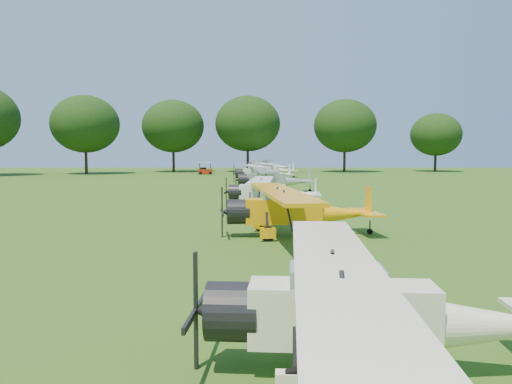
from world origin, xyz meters
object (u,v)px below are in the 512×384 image
(golf_cart, at_px, (205,170))
(aircraft_2, at_px, (294,207))
(aircraft_6, at_px, (270,168))
(aircraft_1, at_px, (371,304))
(aircraft_3, at_px, (269,190))
(aircraft_5, at_px, (261,172))
(aircraft_4, at_px, (272,178))
(aircraft_7, at_px, (267,165))

(golf_cart, bearing_deg, aircraft_2, -89.76)
(aircraft_6, xyz_separation_m, golf_cart, (-9.64, 9.19, -0.60))
(aircraft_1, xyz_separation_m, aircraft_3, (-0.96, 23.09, -0.01))
(aircraft_3, height_order, aircraft_5, aircraft_5)
(golf_cart, bearing_deg, aircraft_5, -77.35)
(aircraft_4, distance_m, aircraft_7, 36.98)
(aircraft_5, xyz_separation_m, aircraft_7, (1.16, 24.37, 0.12))
(aircraft_7, bearing_deg, aircraft_4, -80.72)
(aircraft_7, bearing_deg, aircraft_5, -82.85)
(aircraft_1, relative_size, aircraft_5, 0.89)
(aircraft_1, distance_m, golf_cart, 68.58)
(aircraft_3, relative_size, aircraft_4, 0.88)
(aircraft_1, relative_size, aircraft_7, 0.81)
(aircraft_1, height_order, aircraft_5, aircraft_5)
(aircraft_2, height_order, aircraft_7, aircraft_7)
(aircraft_4, relative_size, aircraft_5, 1.00)
(aircraft_1, relative_size, aircraft_4, 0.89)
(aircraft_2, bearing_deg, aircraft_6, 83.21)
(aircraft_1, distance_m, aircraft_5, 47.32)
(aircraft_4, height_order, aircraft_7, aircraft_7)
(aircraft_2, xyz_separation_m, aircraft_5, (-1.04, 34.68, 0.04))
(aircraft_1, bearing_deg, aircraft_3, 96.25)
(aircraft_5, relative_size, golf_cart, 4.60)
(aircraft_2, bearing_deg, aircraft_7, 83.41)
(aircraft_3, xyz_separation_m, aircraft_5, (-0.30, 24.21, 0.14))
(aircraft_7, bearing_deg, aircraft_6, -79.55)
(aircraft_5, bearing_deg, aircraft_4, -95.57)
(aircraft_2, distance_m, aircraft_4, 22.08)
(aircraft_5, xyz_separation_m, golf_cart, (-8.35, 20.60, -0.61))
(aircraft_2, relative_size, aircraft_3, 1.10)
(aircraft_4, height_order, golf_cart, aircraft_4)
(aircraft_3, bearing_deg, golf_cart, 104.59)
(aircraft_6, bearing_deg, aircraft_3, -101.10)
(aircraft_2, xyz_separation_m, golf_cart, (-9.39, 55.28, -0.57))
(aircraft_4, distance_m, aircraft_5, 12.63)
(aircraft_1, xyz_separation_m, aircraft_6, (0.04, 58.71, 0.12))
(golf_cart, bearing_deg, aircraft_1, -91.35)
(aircraft_4, distance_m, golf_cart, 34.44)
(aircraft_2, xyz_separation_m, aircraft_3, (-0.74, 10.47, -0.10))
(aircraft_1, xyz_separation_m, aircraft_7, (-0.10, 71.67, 0.25))
(aircraft_1, distance_m, aircraft_3, 23.11)
(aircraft_3, xyz_separation_m, aircraft_6, (0.99, 35.62, 0.13))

